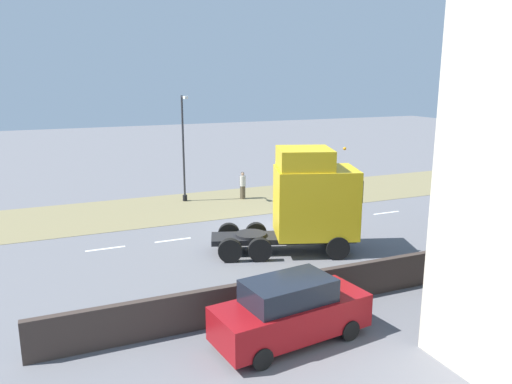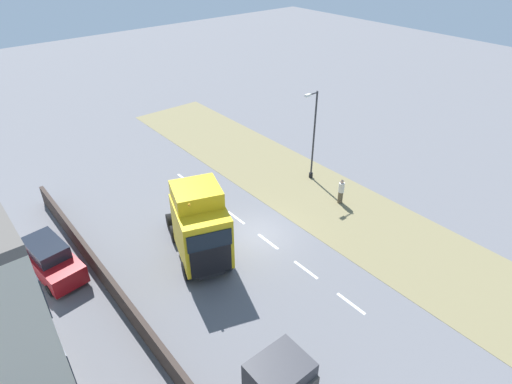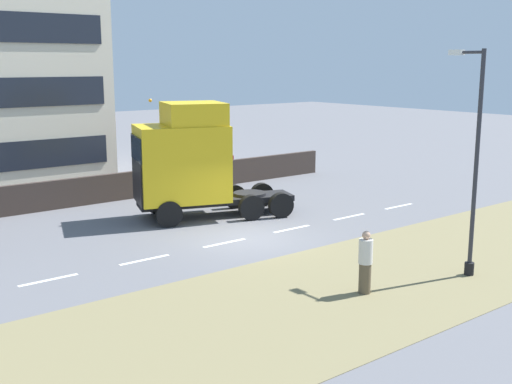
# 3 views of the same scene
# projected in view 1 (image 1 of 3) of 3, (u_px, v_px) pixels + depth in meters

# --- Properties ---
(ground_plane) EXTENTS (120.00, 120.00, 0.00)m
(ground_plane) POSITION_uv_depth(u_px,v_px,m) (274.00, 227.00, 26.56)
(ground_plane) COLOR slate
(ground_plane) RESTS_ON ground
(grass_verge) EXTENTS (7.00, 44.00, 0.01)m
(grass_verge) POSITION_uv_depth(u_px,v_px,m) (234.00, 202.00, 31.93)
(grass_verge) COLOR olive
(grass_verge) RESTS_ON ground
(lane_markings) EXTENTS (0.16, 17.80, 0.00)m
(lane_markings) POSITION_uv_depth(u_px,v_px,m) (262.00, 229.00, 26.29)
(lane_markings) COLOR white
(lane_markings) RESTS_ON ground
(boundary_wall) EXTENTS (0.25, 24.00, 1.28)m
(boundary_wall) POSITION_uv_depth(u_px,v_px,m) (379.00, 276.00, 18.35)
(boundary_wall) COLOR #382D28
(boundary_wall) RESTS_ON ground
(lorry_cab) EXTENTS (4.47, 6.78, 4.89)m
(lorry_cab) POSITION_uv_depth(u_px,v_px,m) (310.00, 201.00, 22.41)
(lorry_cab) COLOR black
(lorry_cab) RESTS_ON ground
(flatbed_truck) EXTENTS (2.29, 5.17, 2.66)m
(flatbed_truck) POSITION_uv_depth(u_px,v_px,m) (508.00, 213.00, 24.09)
(flatbed_truck) COLOR #333338
(flatbed_truck) RESTS_ON ground
(parked_car) EXTENTS (2.42, 4.97, 1.99)m
(parked_car) POSITION_uv_depth(u_px,v_px,m) (291.00, 311.00, 14.91)
(parked_car) COLOR maroon
(parked_car) RESTS_ON ground
(lamp_post) EXTENTS (1.26, 0.28, 6.70)m
(lamp_post) POSITION_uv_depth(u_px,v_px,m) (184.00, 153.00, 31.35)
(lamp_post) COLOR black
(lamp_post) RESTS_ON ground
(pedestrian) EXTENTS (0.39, 0.39, 1.79)m
(pedestrian) POSITION_uv_depth(u_px,v_px,m) (243.00, 186.00, 32.54)
(pedestrian) COLOR brown
(pedestrian) RESTS_ON ground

